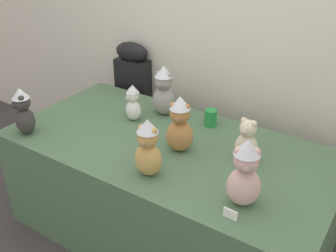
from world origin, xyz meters
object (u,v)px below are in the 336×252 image
display_table (168,190)px  teddy_bear_caramel (180,125)px  instrument_case (134,103)px  party_cup_green (211,118)px  teddy_bear_ash (164,91)px  teddy_bear_cream (247,141)px  teddy_bear_honey (148,148)px  teddy_bear_blush (245,174)px  teddy_bear_snow (133,103)px  teddy_bear_charcoal (23,112)px

display_table → teddy_bear_caramel: 0.53m
instrument_case → party_cup_green: 0.92m
teddy_bear_ash → teddy_bear_caramel: size_ratio=1.01×
teddy_bear_caramel → instrument_case: bearing=121.4°
display_table → teddy_bear_cream: (0.45, 0.10, 0.47)m
teddy_bear_honey → teddy_bear_blush: bearing=0.6°
teddy_bear_snow → teddy_bear_blush: 1.04m
teddy_bear_honey → teddy_bear_caramel: bearing=83.2°
teddy_bear_cream → display_table: bearing=-161.3°
display_table → teddy_bear_charcoal: size_ratio=6.46×
instrument_case → teddy_bear_blush: (1.34, -0.89, 0.35)m
teddy_bear_cream → teddy_bear_charcoal: bearing=-152.7°
display_table → teddy_bear_snow: size_ratio=7.93×
display_table → instrument_case: 0.99m
teddy_bear_honey → party_cup_green: bearing=83.7°
teddy_bear_charcoal → display_table: bearing=58.8°
teddy_bear_charcoal → party_cup_green: bearing=72.2°
teddy_bear_cream → party_cup_green: bearing=151.4°
teddy_bear_snow → teddy_bear_charcoal: (-0.45, -0.51, 0.03)m
teddy_bear_cream → teddy_bear_caramel: bearing=-154.8°
teddy_bear_snow → teddy_bear_caramel: 0.49m
display_table → teddy_bear_charcoal: teddy_bear_charcoal is taller
instrument_case → teddy_bear_snow: instrument_case is taller
teddy_bear_charcoal → party_cup_green: 1.16m
teddy_bear_honey → display_table: bearing=100.3°
instrument_case → teddy_bear_ash: teddy_bear_ash is taller
display_table → instrument_case: bearing=140.0°
teddy_bear_caramel → teddy_bear_cream: 0.38m
teddy_bear_caramel → party_cup_green: 0.38m
instrument_case → teddy_bear_honey: 1.30m
teddy_bear_caramel → teddy_bear_cream: bearing=-2.5°
teddy_bear_honey → teddy_bear_ash: 0.71m
display_table → teddy_bear_honey: size_ratio=6.06×
instrument_case → teddy_bear_cream: size_ratio=4.11×
teddy_bear_snow → party_cup_green: bearing=44.0°
display_table → teddy_bear_honey: bearing=-75.0°
display_table → party_cup_green: party_cup_green is taller
party_cup_green → teddy_bear_caramel: bearing=-91.3°
instrument_case → teddy_bear_snow: (0.38, -0.49, 0.30)m
teddy_bear_blush → party_cup_green: size_ratio=3.22×
teddy_bear_honey → teddy_bear_ash: size_ratio=0.94×
teddy_bear_charcoal → teddy_bear_cream: size_ratio=1.20×
teddy_bear_ash → party_cup_green: 0.36m
teddy_bear_caramel → party_cup_green: size_ratio=3.11×
teddy_bear_caramel → party_cup_green: teddy_bear_caramel is taller
display_table → teddy_bear_ash: bearing=127.4°
instrument_case → teddy_bear_ash: (0.51, -0.31, 0.34)m
teddy_bear_honey → teddy_bear_ash: teddy_bear_ash is taller
instrument_case → teddy_bear_charcoal: size_ratio=3.41×
display_table → teddy_bear_snow: 0.61m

